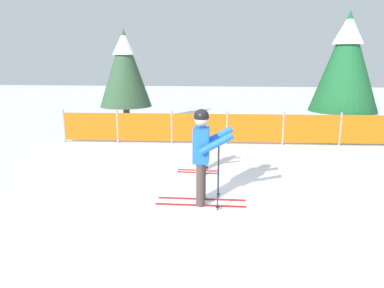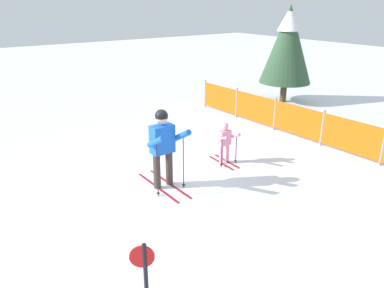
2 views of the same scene
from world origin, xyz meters
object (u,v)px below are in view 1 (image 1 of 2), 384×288
skier_adult (203,148)px  conifer_far (346,60)px  skier_child (199,147)px  safety_fence (255,128)px  conifer_near (125,67)px

skier_adult → conifer_far: size_ratio=0.42×
skier_child → safety_fence: (1.54, 3.06, -0.10)m
safety_fence → conifer_far: bearing=27.1°
skier_adult → safety_fence: 5.20m
skier_child → safety_fence: skier_child is taller
skier_adult → safety_fence: bearing=75.2°
conifer_far → conifer_near: bearing=170.4°
safety_fence → conifer_far: size_ratio=2.92×
skier_adult → conifer_far: (4.39, 6.56, 1.53)m
skier_adult → conifer_near: bearing=114.2°
skier_child → conifer_far: (4.60, 4.62, 1.97)m
safety_fence → conifer_far: 4.01m
skier_child → conifer_near: (-3.32, 5.96, 1.71)m
conifer_far → conifer_near: size_ratio=1.11×
skier_adult → safety_fence: skier_adult is taller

